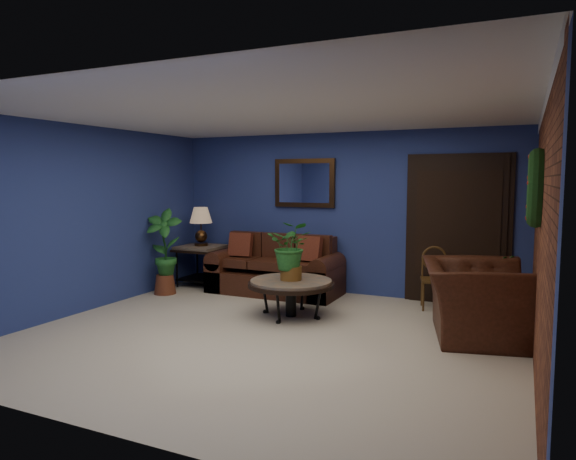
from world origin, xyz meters
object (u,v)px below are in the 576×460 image
at_px(table_lamp, 201,222).
at_px(armchair, 476,300).
at_px(end_table, 201,255).
at_px(side_chair, 434,274).
at_px(sofa, 277,273).
at_px(coffee_table, 291,284).

xyz_separation_m(table_lamp, armchair, (4.45, -1.11, -0.65)).
relative_size(table_lamp, armchair, 0.48).
xyz_separation_m(end_table, table_lamp, (-0.00, 0.00, 0.56)).
height_order(table_lamp, side_chair, table_lamp).
bearing_deg(armchair, table_lamp, 63.01).
xyz_separation_m(sofa, side_chair, (2.41, 0.03, 0.18)).
bearing_deg(side_chair, coffee_table, -156.38).
relative_size(end_table, armchair, 0.56).
distance_m(sofa, end_table, 1.41).
distance_m(sofa, coffee_table, 1.44).
distance_m(sofa, side_chair, 2.42).
distance_m(coffee_table, armchair, 2.27).
height_order(table_lamp, armchair, table_lamp).
xyz_separation_m(end_table, side_chair, (3.80, 0.06, -0.03)).
bearing_deg(table_lamp, sofa, 1.12).
distance_m(coffee_table, table_lamp, 2.56).
bearing_deg(side_chair, armchair, -74.80).
distance_m(coffee_table, end_table, 2.48).
xyz_separation_m(end_table, armchair, (4.45, -1.11, -0.09)).
xyz_separation_m(sofa, armchair, (3.06, -1.14, 0.12)).
relative_size(table_lamp, side_chair, 0.73).
bearing_deg(sofa, end_table, -178.88).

